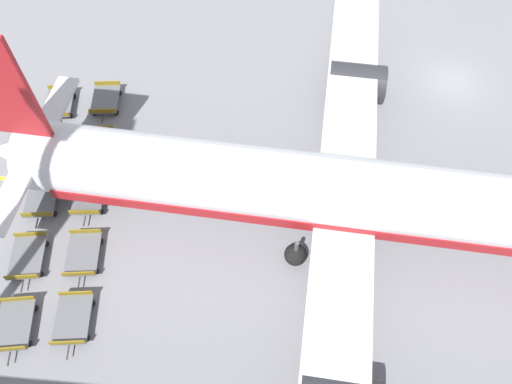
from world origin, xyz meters
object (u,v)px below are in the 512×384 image
baggage_dolly_row_mid_a_col_a (106,100)px  baggage_dolly_row_mid_a_col_c (89,196)px  baggage_dolly_row_near_col_a (59,103)px  baggage_dolly_row_mid_a_col_b (98,146)px  airplane (365,197)px  baggage_dolly_row_mid_a_col_e (73,319)px  baggage_dolly_row_near_col_b (53,147)px  baggage_dolly_row_near_col_d (28,257)px  baggage_dolly_row_near_col_e (15,325)px  baggage_dolly_row_near_col_c (42,198)px  baggage_dolly_row_mid_a_col_d (83,254)px

baggage_dolly_row_mid_a_col_a → baggage_dolly_row_mid_a_col_c: bearing=7.1°
baggage_dolly_row_near_col_a → baggage_dolly_row_mid_a_col_b: (3.45, 3.56, 0.00)m
airplane → baggage_dolly_row_mid_a_col_e: (7.25, -14.83, -2.35)m
airplane → baggage_dolly_row_near_col_b: bearing=-101.0°
baggage_dolly_row_near_col_b → baggage_dolly_row_near_col_d: same height
baggage_dolly_row_near_col_b → baggage_dolly_row_near_col_e: 11.68m
baggage_dolly_row_near_col_c → baggage_dolly_row_mid_a_col_d: size_ratio=1.00×
baggage_dolly_row_mid_a_col_e → airplane: bearing=116.0°
baggage_dolly_row_near_col_b → baggage_dolly_row_near_col_d: 7.84m
baggage_dolly_row_mid_a_col_a → airplane: bearing=64.5°
baggage_dolly_row_near_col_d → airplane: bearing=102.3°
baggage_dolly_row_mid_a_col_e → baggage_dolly_row_mid_a_col_a: bearing=-172.0°
airplane → baggage_dolly_row_near_col_c: (0.13, -18.79, -2.35)m
baggage_dolly_row_near_col_c → baggage_dolly_row_mid_a_col_c: (-0.39, 2.77, 0.00)m
baggage_dolly_row_near_col_a → baggage_dolly_row_mid_a_col_a: (-0.59, 3.07, 0.00)m
airplane → baggage_dolly_row_mid_a_col_c: (-0.25, -16.01, -2.35)m
airplane → baggage_dolly_row_near_col_c: airplane is taller
baggage_dolly_row_near_col_b → baggage_dolly_row_near_col_e: same height
baggage_dolly_row_near_col_c → airplane: bearing=90.4°
baggage_dolly_row_near_col_d → baggage_dolly_row_mid_a_col_a: 12.18m
baggage_dolly_row_mid_a_col_d → baggage_dolly_row_mid_a_col_e: (3.68, 0.49, 0.00)m
baggage_dolly_row_near_col_b → baggage_dolly_row_mid_a_col_b: 2.88m
baggage_dolly_row_near_col_b → baggage_dolly_row_mid_a_col_a: 4.94m
airplane → baggage_dolly_row_near_col_b: airplane is taller
baggage_dolly_row_near_col_d → baggage_dolly_row_mid_a_col_d: size_ratio=1.00×
baggage_dolly_row_near_col_e → baggage_dolly_row_mid_a_col_d: same height
baggage_dolly_row_near_col_a → baggage_dolly_row_near_col_d: size_ratio=1.00×
baggage_dolly_row_mid_a_col_b → baggage_dolly_row_mid_a_col_d: 7.71m
baggage_dolly_row_near_col_b → baggage_dolly_row_mid_a_col_c: same height
baggage_dolly_row_near_col_d → baggage_dolly_row_mid_a_col_d: 3.06m
baggage_dolly_row_near_col_b → baggage_dolly_row_near_col_d: size_ratio=1.00×
baggage_dolly_row_mid_a_col_c → baggage_dolly_row_near_col_b: bearing=-136.4°
baggage_dolly_row_near_col_b → baggage_dolly_row_near_col_d: (7.77, 1.01, 0.00)m
baggage_dolly_row_near_col_a → baggage_dolly_row_near_col_e: bearing=8.7°
airplane → baggage_dolly_row_near_col_b: (-3.77, -19.36, -2.35)m
baggage_dolly_row_mid_a_col_e → baggage_dolly_row_near_col_c: bearing=-150.9°
baggage_dolly_row_mid_a_col_c → airplane: bearing=89.1°
baggage_dolly_row_near_col_c → baggage_dolly_row_mid_a_col_e: 8.14m
baggage_dolly_row_near_col_d → baggage_dolly_row_mid_a_col_c: bearing=151.3°
baggage_dolly_row_mid_a_col_d → airplane: bearing=103.1°
baggage_dolly_row_near_col_c → baggage_dolly_row_mid_a_col_a: 8.42m
airplane → baggage_dolly_row_near_col_b: size_ratio=12.64×
baggage_dolly_row_near_col_d → baggage_dolly_row_near_col_b: bearing=-172.6°
baggage_dolly_row_near_col_b → baggage_dolly_row_mid_a_col_c: bearing=43.6°
baggage_dolly_row_near_col_c → baggage_dolly_row_mid_a_col_b: bearing=151.4°
baggage_dolly_row_near_col_b → baggage_dolly_row_mid_a_col_e: same height
baggage_dolly_row_near_col_a → baggage_dolly_row_mid_a_col_b: 4.96m
airplane → baggage_dolly_row_mid_a_col_e: airplane is taller
baggage_dolly_row_near_col_e → baggage_dolly_row_mid_a_col_a: size_ratio=1.01×
baggage_dolly_row_near_col_e → baggage_dolly_row_mid_a_col_a: same height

